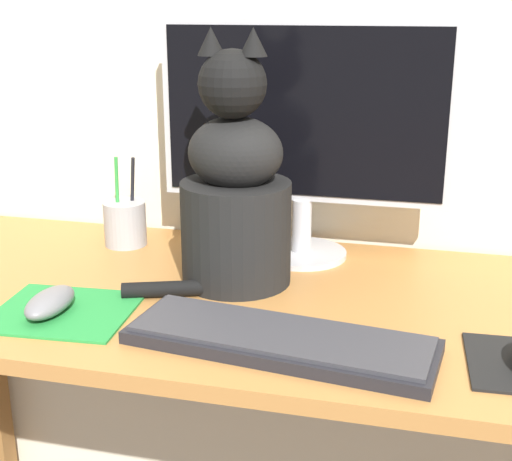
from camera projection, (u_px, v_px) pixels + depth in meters
desk at (252, 347)px, 1.20m from camera, size 1.49×0.59×0.71m
monitor at (304, 127)px, 1.27m from camera, size 0.52×0.17×0.43m
keyboard at (280, 340)px, 0.98m from camera, size 0.44×0.19×0.02m
mousepad_left at (64, 312)px, 1.10m from camera, size 0.22×0.20×0.00m
computer_mouse_left at (50, 302)px, 1.08m from camera, size 0.06×0.11×0.04m
cat at (235, 193)px, 1.17m from camera, size 0.26×0.22×0.42m
pen_cup at (125, 223)px, 1.39m from camera, size 0.08×0.08×0.17m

